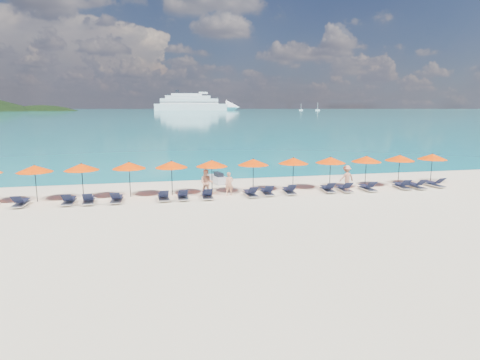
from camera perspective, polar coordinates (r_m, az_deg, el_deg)
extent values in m
plane|color=beige|center=(22.07, 1.63, -4.44)|extent=(1400.00, 1400.00, 0.00)
cube|color=#1FA9B2|center=(680.77, -11.79, 9.70)|extent=(1600.00, 1300.00, 0.01)
ellipsoid|color=black|center=(599.92, -26.12, 5.45)|extent=(162.00, 126.00, 85.50)
cube|color=white|center=(616.95, -7.04, 10.25)|extent=(108.13, 23.59, 9.77)
cone|color=white|center=(623.60, -1.01, 10.32)|extent=(22.29, 22.29, 21.49)
cube|color=white|center=(616.90, -7.24, 11.06)|extent=(86.54, 19.84, 7.82)
cube|color=white|center=(616.92, -7.44, 11.60)|extent=(67.14, 17.16, 4.89)
cube|color=white|center=(616.93, -7.63, 11.96)|extent=(45.55, 13.42, 3.42)
cube|color=black|center=(616.89, -7.24, 10.92)|extent=(87.62, 20.08, 0.88)
cube|color=black|center=(616.93, -7.25, 11.24)|extent=(85.46, 19.61, 0.88)
cylinder|color=black|center=(616.64, -8.92, 12.29)|extent=(4.30, 4.30, 5.37)
cube|color=white|center=(600.33, 10.98, 9.75)|extent=(6.32, 2.11, 1.69)
cylinder|color=white|center=(600.31, 11.00, 10.27)|extent=(0.38, 0.38, 10.54)
cube|color=white|center=(614.57, 8.67, 9.82)|extent=(5.66, 1.89, 1.51)
cylinder|color=white|center=(614.55, 8.68, 10.28)|extent=(0.34, 0.34, 9.43)
cube|color=silver|center=(30.19, -3.17, 0.12)|extent=(1.26, 2.29, 0.50)
cube|color=black|center=(29.97, -3.05, 0.74)|extent=(0.63, 0.98, 0.32)
cylinder|color=black|center=(30.61, -3.55, 1.20)|extent=(0.50, 0.16, 0.05)
imported|color=tan|center=(25.78, -1.54, -0.55)|extent=(0.55, 0.37, 1.51)
imported|color=tan|center=(25.60, -4.77, -0.40)|extent=(0.94, 0.68, 1.74)
imported|color=tan|center=(28.71, 14.92, 0.38)|extent=(1.14, 0.68, 1.66)
cylinder|color=black|center=(26.90, -27.03, -0.49)|extent=(0.05, 0.05, 2.20)
cone|color=#FF4100|center=(26.76, -27.19, 1.44)|extent=(2.10, 2.10, 0.42)
sphere|color=black|center=(26.73, -27.23, 1.91)|extent=(0.08, 0.08, 0.08)
cylinder|color=black|center=(26.49, -21.49, -0.23)|extent=(0.05, 0.05, 2.20)
cone|color=#FF4100|center=(26.34, -21.62, 1.74)|extent=(2.10, 2.10, 0.42)
sphere|color=black|center=(26.31, -21.65, 2.21)|extent=(0.08, 0.08, 0.08)
cylinder|color=black|center=(26.22, -15.41, 0.03)|extent=(0.05, 0.05, 2.20)
cone|color=#FF4100|center=(26.08, -15.50, 2.01)|extent=(2.10, 2.10, 0.42)
sphere|color=black|center=(26.05, -15.53, 2.49)|extent=(0.08, 0.08, 0.08)
cylinder|color=black|center=(26.10, -9.66, 0.21)|extent=(0.05, 0.05, 2.20)
cone|color=#FF4100|center=(25.96, -9.72, 2.21)|extent=(2.10, 2.10, 0.42)
sphere|color=black|center=(25.93, -9.74, 2.69)|extent=(0.08, 0.08, 0.08)
cylinder|color=black|center=(26.24, -4.01, 0.38)|extent=(0.05, 0.05, 2.20)
cone|color=#FF4100|center=(26.10, -4.04, 2.37)|extent=(2.10, 2.10, 0.42)
sphere|color=black|center=(26.07, -4.04, 2.85)|extent=(0.08, 0.08, 0.08)
cylinder|color=black|center=(26.84, 1.89, 0.63)|extent=(0.05, 0.05, 2.20)
cone|color=#FF4100|center=(26.70, 1.90, 2.57)|extent=(2.10, 2.10, 0.42)
sphere|color=black|center=(26.67, 1.90, 3.04)|extent=(0.08, 0.08, 0.08)
cylinder|color=black|center=(27.74, 7.57, 0.86)|extent=(0.05, 0.05, 2.20)
cone|color=#FF4100|center=(27.61, 7.62, 2.75)|extent=(2.10, 2.10, 0.42)
sphere|color=black|center=(27.58, 7.63, 3.20)|extent=(0.08, 0.08, 0.08)
cylinder|color=black|center=(28.53, 12.69, 0.96)|extent=(0.05, 0.05, 2.20)
cone|color=#FF4100|center=(28.39, 12.76, 2.79)|extent=(2.10, 2.10, 0.42)
sphere|color=black|center=(28.37, 12.78, 3.23)|extent=(0.08, 0.08, 0.08)
cylinder|color=black|center=(29.73, 17.45, 1.11)|extent=(0.05, 0.05, 2.20)
cone|color=#FF4100|center=(29.60, 17.55, 2.87)|extent=(2.10, 2.10, 0.42)
sphere|color=black|center=(29.57, 17.57, 3.29)|extent=(0.08, 0.08, 0.08)
cylinder|color=black|center=(31.20, 21.67, 1.27)|extent=(0.05, 0.05, 2.20)
cone|color=#FF4100|center=(31.08, 21.78, 2.94)|extent=(2.10, 2.10, 0.42)
sphere|color=black|center=(31.05, 21.81, 3.35)|extent=(0.08, 0.08, 0.08)
cylinder|color=black|center=(32.92, 25.57, 1.43)|extent=(0.05, 0.05, 2.20)
cone|color=#FF4100|center=(32.81, 25.69, 3.01)|extent=(2.10, 2.10, 0.42)
sphere|color=black|center=(32.78, 25.72, 3.39)|extent=(0.08, 0.08, 0.08)
cube|color=silver|center=(26.29, -28.69, -3.01)|extent=(0.67, 1.72, 0.06)
cube|color=black|center=(26.48, -28.56, -2.55)|extent=(0.58, 1.11, 0.04)
cube|color=black|center=(25.69, -29.15, -2.39)|extent=(0.56, 0.55, 0.43)
cube|color=silver|center=(25.61, -23.13, -2.88)|extent=(0.63, 1.70, 0.06)
cube|color=black|center=(25.81, -23.05, -2.41)|extent=(0.55, 1.10, 0.04)
cube|color=black|center=(25.00, -23.42, -2.25)|extent=(0.55, 0.54, 0.43)
cube|color=silver|center=(25.34, -20.72, -2.85)|extent=(0.75, 1.74, 0.06)
cube|color=black|center=(25.55, -20.71, -2.38)|extent=(0.64, 1.14, 0.04)
cube|color=black|center=(24.72, -20.87, -2.21)|extent=(0.59, 0.58, 0.43)
cube|color=silver|center=(25.12, -17.11, -2.75)|extent=(0.69, 1.73, 0.06)
cube|color=black|center=(25.32, -17.06, -2.27)|extent=(0.60, 1.12, 0.04)
cube|color=black|center=(24.50, -17.32, -2.10)|extent=(0.57, 0.56, 0.43)
cube|color=silver|center=(24.98, -10.82, -2.53)|extent=(0.70, 1.73, 0.06)
cube|color=black|center=(25.19, -10.87, -2.06)|extent=(0.60, 1.13, 0.04)
cube|color=black|center=(24.36, -10.76, -1.88)|extent=(0.58, 0.56, 0.43)
cube|color=silver|center=(25.01, -8.14, -2.44)|extent=(0.64, 1.71, 0.06)
cube|color=black|center=(25.22, -8.19, -1.96)|extent=(0.56, 1.11, 0.04)
cube|color=black|center=(24.38, -8.09, -1.78)|extent=(0.55, 0.54, 0.43)
cube|color=silver|center=(25.07, -4.69, -2.34)|extent=(0.70, 1.73, 0.06)
cube|color=black|center=(25.28, -4.74, -1.86)|extent=(0.60, 1.13, 0.04)
cube|color=black|center=(24.45, -4.60, -1.68)|extent=(0.58, 0.56, 0.43)
cube|color=silver|center=(25.59, 1.51, -2.04)|extent=(0.71, 1.73, 0.06)
cube|color=black|center=(25.79, 1.35, -1.58)|extent=(0.61, 1.13, 0.04)
cube|color=black|center=(24.99, 1.87, -1.39)|extent=(0.58, 0.57, 0.43)
cube|color=silver|center=(26.06, 3.87, -1.84)|extent=(0.70, 1.73, 0.06)
cube|color=black|center=(26.26, 3.75, -1.38)|extent=(0.60, 1.12, 0.04)
cube|color=black|center=(25.45, 4.17, -1.19)|extent=(0.57, 0.56, 0.43)
cube|color=silver|center=(26.55, 7.00, -1.66)|extent=(0.75, 1.74, 0.06)
cube|color=black|center=(26.75, 6.87, -1.22)|extent=(0.63, 1.14, 0.04)
cube|color=black|center=(25.95, 7.32, -1.03)|extent=(0.59, 0.58, 0.43)
cube|color=silver|center=(27.55, 12.34, -1.38)|extent=(0.79, 1.75, 0.06)
cube|color=black|center=(27.75, 12.19, -0.96)|extent=(0.66, 1.15, 0.04)
cube|color=black|center=(26.96, 12.74, -0.77)|extent=(0.60, 0.59, 0.43)
cube|color=silver|center=(27.93, 14.61, -1.32)|extent=(0.71, 1.73, 0.06)
cube|color=black|center=(28.13, 14.42, -0.90)|extent=(0.61, 1.13, 0.04)
cube|color=black|center=(27.36, 15.10, -0.71)|extent=(0.58, 0.57, 0.43)
cube|color=silver|center=(28.65, 17.66, -1.19)|extent=(0.63, 1.70, 0.06)
cube|color=black|center=(28.83, 17.44, -0.78)|extent=(0.55, 1.10, 0.04)
cube|color=black|center=(28.10, 18.25, -0.59)|extent=(0.55, 0.54, 0.43)
cube|color=silver|center=(30.18, 22.00, -0.89)|extent=(0.77, 1.75, 0.06)
cube|color=black|center=(30.37, 21.80, -0.50)|extent=(0.65, 1.15, 0.04)
cube|color=black|center=(29.64, 22.56, -0.32)|extent=(0.60, 0.59, 0.43)
cube|color=silver|center=(30.59, 23.72, -0.87)|extent=(0.68, 1.72, 0.06)
cube|color=black|center=(30.75, 23.46, -0.49)|extent=(0.59, 1.12, 0.04)
cube|color=black|center=(30.09, 24.42, -0.30)|extent=(0.57, 0.56, 0.43)
cube|color=silver|center=(31.83, 25.86, -0.63)|extent=(0.78, 1.75, 0.06)
cube|color=black|center=(31.98, 25.58, -0.26)|extent=(0.65, 1.15, 0.04)
cube|color=black|center=(31.37, 26.60, -0.07)|extent=(0.60, 0.59, 0.43)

